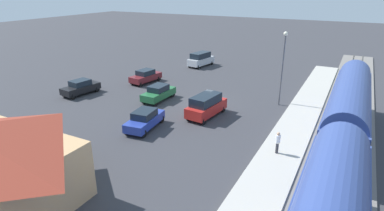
{
  "coord_description": "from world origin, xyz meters",
  "views": [
    {
      "loc": [
        -13.99,
        29.74,
        12.15
      ],
      "look_at": [
        -0.21,
        3.56,
        1.0
      ],
      "focal_mm": 29.85,
      "sensor_mm": 36.0,
      "label": 1
    }
  ],
  "objects_px": {
    "sedan_green": "(159,93)",
    "suv_silver": "(201,59)",
    "sedan_black": "(81,87)",
    "light_pole_near_platform": "(283,60)",
    "pedestrian_on_platform": "(278,141)",
    "sedan_maroon": "(146,76)",
    "sedan_blue": "(145,119)",
    "suv_red": "(206,105)"
  },
  "relations": [
    {
      "from": "sedan_green",
      "to": "suv_silver",
      "type": "bearing_deg",
      "value": -79.87
    },
    {
      "from": "sedan_black",
      "to": "light_pole_near_platform",
      "type": "xyz_separation_m",
      "value": [
        -21.69,
        -7.34,
        4.05
      ]
    },
    {
      "from": "pedestrian_on_platform",
      "to": "sedan_maroon",
      "type": "xyz_separation_m",
      "value": [
        20.28,
        -11.57,
        -0.4
      ]
    },
    {
      "from": "sedan_maroon",
      "to": "sedan_green",
      "type": "bearing_deg",
      "value": 136.81
    },
    {
      "from": "sedan_blue",
      "to": "sedan_green",
      "type": "bearing_deg",
      "value": -65.95
    },
    {
      "from": "suv_silver",
      "to": "suv_red",
      "type": "xyz_separation_m",
      "value": [
        -9.78,
        18.61,
        0.0
      ]
    },
    {
      "from": "pedestrian_on_platform",
      "to": "sedan_black",
      "type": "distance_m",
      "value": 24.55
    },
    {
      "from": "suv_red",
      "to": "light_pole_near_platform",
      "type": "height_order",
      "value": "light_pole_near_platform"
    },
    {
      "from": "sedan_blue",
      "to": "light_pole_near_platform",
      "type": "distance_m",
      "value": 15.52
    },
    {
      "from": "sedan_blue",
      "to": "suv_red",
      "type": "bearing_deg",
      "value": -125.12
    },
    {
      "from": "pedestrian_on_platform",
      "to": "suv_red",
      "type": "bearing_deg",
      "value": -30.15
    },
    {
      "from": "suv_silver",
      "to": "sedan_blue",
      "type": "bearing_deg",
      "value": 104.43
    },
    {
      "from": "sedan_blue",
      "to": "sedan_maroon",
      "type": "bearing_deg",
      "value": -54.81
    },
    {
      "from": "pedestrian_on_platform",
      "to": "suv_silver",
      "type": "xyz_separation_m",
      "value": [
        17.91,
        -23.33,
        -0.13
      ]
    },
    {
      "from": "sedan_black",
      "to": "sedan_green",
      "type": "xyz_separation_m",
      "value": [
        -9.31,
        -2.56,
        0.0
      ]
    },
    {
      "from": "pedestrian_on_platform",
      "to": "sedan_green",
      "type": "distance_m",
      "value": 16.29
    },
    {
      "from": "sedan_maroon",
      "to": "suv_silver",
      "type": "distance_m",
      "value": 12.0
    },
    {
      "from": "suv_silver",
      "to": "light_pole_near_platform",
      "type": "relative_size",
      "value": 0.66
    },
    {
      "from": "sedan_maroon",
      "to": "suv_red",
      "type": "distance_m",
      "value": 13.95
    },
    {
      "from": "sedan_black",
      "to": "sedan_green",
      "type": "height_order",
      "value": "same"
    },
    {
      "from": "pedestrian_on_platform",
      "to": "suv_red",
      "type": "xyz_separation_m",
      "value": [
        8.13,
        -4.72,
        -0.13
      ]
    },
    {
      "from": "sedan_blue",
      "to": "sedan_green",
      "type": "height_order",
      "value": "same"
    },
    {
      "from": "pedestrian_on_platform",
      "to": "suv_red",
      "type": "height_order",
      "value": "suv_red"
    },
    {
      "from": "sedan_black",
      "to": "suv_silver",
      "type": "xyz_separation_m",
      "value": [
        -6.31,
        -19.36,
        0.27
      ]
    },
    {
      "from": "light_pole_near_platform",
      "to": "suv_red",
      "type": "bearing_deg",
      "value": 49.66
    },
    {
      "from": "sedan_green",
      "to": "light_pole_near_platform",
      "type": "bearing_deg",
      "value": -158.89
    },
    {
      "from": "sedan_blue",
      "to": "sedan_maroon",
      "type": "relative_size",
      "value": 0.99
    },
    {
      "from": "suv_red",
      "to": "light_pole_near_platform",
      "type": "xyz_separation_m",
      "value": [
        -5.6,
        -6.59,
        3.78
      ]
    },
    {
      "from": "sedan_blue",
      "to": "light_pole_near_platform",
      "type": "xyz_separation_m",
      "value": [
        -9.25,
        -11.79,
        4.05
      ]
    },
    {
      "from": "sedan_blue",
      "to": "suv_red",
      "type": "relative_size",
      "value": 0.92
    },
    {
      "from": "sedan_green",
      "to": "light_pole_near_platform",
      "type": "distance_m",
      "value": 13.87
    },
    {
      "from": "suv_silver",
      "to": "light_pole_near_platform",
      "type": "xyz_separation_m",
      "value": [
        -15.38,
        12.02,
        3.78
      ]
    },
    {
      "from": "suv_silver",
      "to": "light_pole_near_platform",
      "type": "bearing_deg",
      "value": 142.0
    },
    {
      "from": "sedan_blue",
      "to": "suv_silver",
      "type": "height_order",
      "value": "suv_silver"
    },
    {
      "from": "sedan_black",
      "to": "sedan_green",
      "type": "bearing_deg",
      "value": -164.61
    },
    {
      "from": "pedestrian_on_platform",
      "to": "suv_silver",
      "type": "height_order",
      "value": "suv_silver"
    },
    {
      "from": "sedan_blue",
      "to": "suv_red",
      "type": "distance_m",
      "value": 6.36
    },
    {
      "from": "suv_silver",
      "to": "sedan_black",
      "type": "bearing_deg",
      "value": 71.94
    },
    {
      "from": "sedan_black",
      "to": "suv_red",
      "type": "bearing_deg",
      "value": -177.32
    },
    {
      "from": "sedan_maroon",
      "to": "sedan_green",
      "type": "height_order",
      "value": "same"
    },
    {
      "from": "sedan_black",
      "to": "light_pole_near_platform",
      "type": "bearing_deg",
      "value": -161.3
    },
    {
      "from": "pedestrian_on_platform",
      "to": "suv_silver",
      "type": "relative_size",
      "value": 0.33
    }
  ]
}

